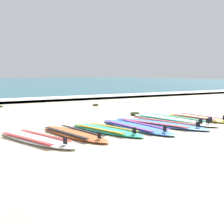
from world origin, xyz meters
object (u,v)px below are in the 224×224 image
Objects in this scene: surfboard_0 at (36,139)px; surfboard_1 at (74,133)px; surfboard_6 at (198,118)px; surfboard_2 at (106,130)px; surfboard_5 at (172,120)px; surfboard_3 at (135,127)px; surfboard_4 at (158,124)px.

surfboard_0 is 0.76m from surfboard_1.
surfboard_6 is (3.50, 0.28, 0.00)m from surfboard_1.
surfboard_2 is 2.81m from surfboard_6.
surfboard_5 is (2.74, 0.38, 0.00)m from surfboard_1.
surfboard_6 is at bearing 6.88° from surfboard_3.
surfboard_5 and surfboard_6 have the same top height.
surfboard_1 and surfboard_5 have the same top height.
surfboard_3 is at bearing -173.12° from surfboard_6.
surfboard_0 is at bearing -176.31° from surfboard_3.
surfboard_2 is 0.82× the size of surfboard_4.
surfboard_2 is at bearing 5.64° from surfboard_0.
surfboard_2 is 0.71m from surfboard_3.
surfboard_1 and surfboard_6 have the same top height.
surfboard_6 is at bearing 7.82° from surfboard_4.
surfboard_4 and surfboard_6 have the same top height.
surfboard_5 is (0.66, 0.29, 0.00)m from surfboard_4.
surfboard_0 and surfboard_6 have the same top height.
surfboard_5 is at bearing 23.91° from surfboard_4.
surfboard_0 is 0.91× the size of surfboard_3.
surfboard_2 is at bearing -177.83° from surfboard_4.
surfboard_3 is at bearing 1.18° from surfboard_1.
surfboard_3 is at bearing -175.16° from surfboard_4.
surfboard_5 is at bearing 7.90° from surfboard_1.
surfboard_3 is at bearing -165.19° from surfboard_5.
surfboard_5 is at bearing 9.66° from surfboard_2.
surfboard_1 is 1.06× the size of surfboard_6.
surfboard_0 is 1.46m from surfboard_2.
surfboard_1 is at bearing -177.65° from surfboard_4.
surfboard_1 is 0.90× the size of surfboard_3.
surfboard_0 is at bearing -171.66° from surfboard_1.
surfboard_2 is 1.04× the size of surfboard_6.
surfboard_4 and surfboard_5 have the same top height.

